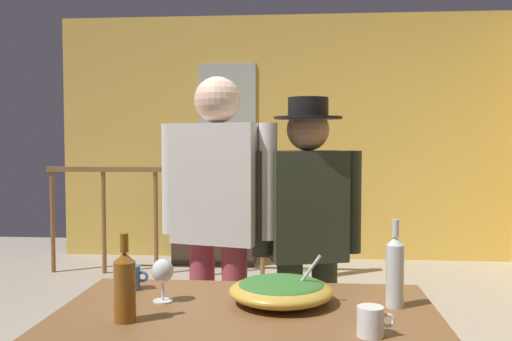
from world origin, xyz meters
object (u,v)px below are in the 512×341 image
object	(u,v)px
flat_screen_tv	(214,200)
mug_white	(371,321)
wine_bottle_clear	(395,271)
stair_railing	(228,207)
wine_bottle_amber	(125,285)
tv_console	(215,244)
wine_glass	(163,272)
framed_picture	(227,99)
person_standing_right	(307,228)
mug_blue	(131,278)
serving_table	(247,328)
person_standing_left	(218,211)
salad_bowl	(281,290)

from	to	relation	value
flat_screen_tv	mug_white	size ratio (longest dim) A/B	5.70
wine_bottle_clear	stair_railing	bearing A→B (deg)	107.74
flat_screen_tv	wine_bottle_amber	xyz separation A→B (m)	(0.36, -4.24, 0.16)
tv_console	wine_glass	size ratio (longest dim) A/B	5.34
mug_white	framed_picture	bearing A→B (deg)	103.26
framed_picture	person_standing_right	xyz separation A→B (m)	(0.90, -3.63, -0.90)
wine_bottle_clear	framed_picture	bearing A→B (deg)	105.78
flat_screen_tv	mug_blue	bearing A→B (deg)	-86.14
wine_bottle_amber	person_standing_right	size ratio (longest dim) A/B	0.20
wine_glass	person_standing_right	size ratio (longest dim) A/B	0.11
mug_blue	serving_table	bearing A→B (deg)	-24.73
mug_blue	framed_picture	bearing A→B (deg)	92.15
mug_blue	mug_white	xyz separation A→B (m)	(0.94, -0.49, -0.00)
framed_picture	wine_bottle_amber	world-z (taller)	framed_picture
mug_white	person_standing_right	distance (m)	1.04
framed_picture	stair_railing	world-z (taller)	framed_picture
person_standing_left	tv_console	bearing A→B (deg)	-65.92
wine_glass	mug_white	xyz separation A→B (m)	(0.76, -0.32, -0.07)
wine_bottle_clear	mug_white	world-z (taller)	wine_bottle_clear
tv_console	person_standing_left	xyz separation A→B (m)	(0.55, -3.34, 0.81)
wine_glass	person_standing_right	world-z (taller)	person_standing_right
person_standing_left	person_standing_right	bearing A→B (deg)	-165.21
wine_bottle_amber	mug_blue	xyz separation A→B (m)	(-0.10, 0.41, -0.08)
wine_bottle_amber	mug_blue	distance (m)	0.43
person_standing_left	wine_bottle_clear	bearing A→B (deg)	153.28
salad_bowl	wine_glass	bearing A→B (deg)	-177.48
wine_glass	salad_bowl	bearing A→B (deg)	2.52
wine_bottle_amber	person_standing_left	xyz separation A→B (m)	(0.18, 0.94, 0.14)
flat_screen_tv	serving_table	world-z (taller)	flat_screen_tv
tv_console	serving_table	xyz separation A→B (m)	(0.77, -4.10, 0.47)
stair_railing	serving_table	world-z (taller)	stair_railing
wine_glass	stair_railing	bearing A→B (deg)	93.48
stair_railing	salad_bowl	bearing A→B (deg)	-78.92
serving_table	mug_white	distance (m)	0.51
tv_console	person_standing_left	size ratio (longest dim) A/B	0.53
salad_bowl	serving_table	bearing A→B (deg)	-143.06
wine_bottle_amber	wine_bottle_clear	size ratio (longest dim) A/B	0.93
mug_blue	wine_glass	bearing A→B (deg)	-43.17
serving_table	person_standing_left	size ratio (longest dim) A/B	0.83
person_standing_left	mug_white	bearing A→B (deg)	137.49
flat_screen_tv	salad_bowl	world-z (taller)	salad_bowl
flat_screen_tv	stair_railing	bearing A→B (deg)	-68.21
wine_bottle_amber	wine_bottle_clear	xyz separation A→B (m)	(0.96, 0.25, 0.01)
salad_bowl	wine_bottle_clear	distance (m)	0.44
stair_railing	wine_glass	xyz separation A→B (m)	(0.21, -3.43, 0.16)
serving_table	person_standing_right	distance (m)	0.83
stair_railing	serving_table	xyz separation A→B (m)	(0.55, -3.50, -0.02)
tv_console	mug_blue	bearing A→B (deg)	-86.17
tv_console	serving_table	size ratio (longest dim) A/B	0.64
wine_bottle_clear	tv_console	bearing A→B (deg)	108.19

